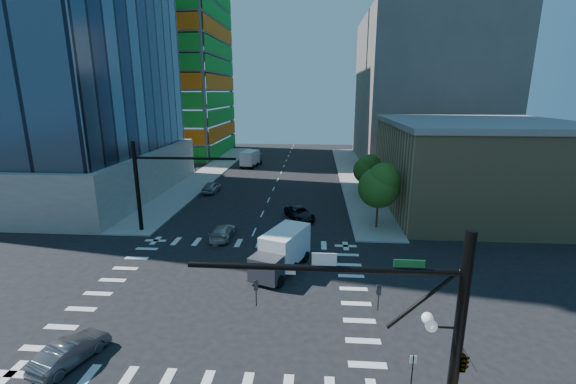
{
  "coord_description": "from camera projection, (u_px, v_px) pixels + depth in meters",
  "views": [
    {
      "loc": [
        6.14,
        -24.31,
        13.72
      ],
      "look_at": [
        3.75,
        8.0,
        5.3
      ],
      "focal_mm": 24.0,
      "sensor_mm": 36.0,
      "label": 1
    }
  ],
  "objects": [
    {
      "name": "car_sb_cross",
      "position": [
        71.0,
        352.0,
        19.97
      ],
      "size": [
        2.61,
        4.3,
        1.34
      ],
      "primitive_type": "imported",
      "rotation": [
        0.0,
        0.0,
        2.83
      ],
      "color": "#4F4E54",
      "rests_on": "ground"
    },
    {
      "name": "car_sb_near",
      "position": [
        223.0,
        232.0,
        37.17
      ],
      "size": [
        1.85,
        4.55,
        1.32
      ],
      "primitive_type": "imported",
      "rotation": [
        0.0,
        0.0,
        3.14
      ],
      "color": "#B3B3B3",
      "rests_on": "ground"
    },
    {
      "name": "construction_building",
      "position": [
        162.0,
        40.0,
        82.89
      ],
      "size": [
        25.16,
        34.5,
        70.6
      ],
      "color": "gray",
      "rests_on": "ground"
    },
    {
      "name": "sidewalk_nw",
      "position": [
        208.0,
        173.0,
        66.83
      ],
      "size": [
        5.0,
        60.0,
        0.15
      ],
      "primitive_type": "cube",
      "color": "gray",
      "rests_on": "ground"
    },
    {
      "name": "car_sb_mid",
      "position": [
        212.0,
        187.0,
        54.18
      ],
      "size": [
        2.06,
        4.56,
        1.52
      ],
      "primitive_type": "imported",
      "rotation": [
        0.0,
        0.0,
        3.08
      ],
      "color": "#9B9CA3",
      "rests_on": "ground"
    },
    {
      "name": "car_nb_far",
      "position": [
        300.0,
        213.0,
        42.75
      ],
      "size": [
        4.0,
        5.38,
        1.36
      ],
      "primitive_type": "imported",
      "rotation": [
        0.0,
        0.0,
        0.41
      ],
      "color": "black",
      "rests_on": "ground"
    },
    {
      "name": "signal_mast_nw",
      "position": [
        151.0,
        179.0,
        37.78
      ],
      "size": [
        10.2,
        0.4,
        9.0
      ],
      "color": "black",
      "rests_on": "sidewalk_nw"
    },
    {
      "name": "box_truck_near",
      "position": [
        280.0,
        255.0,
        30.07
      ],
      "size": [
        4.5,
        6.45,
        3.12
      ],
      "rotation": [
        0.0,
        0.0,
        -0.37
      ],
      "color": "black",
      "rests_on": "ground"
    },
    {
      "name": "tree_south",
      "position": [
        380.0,
        185.0,
        38.69
      ],
      "size": [
        4.16,
        4.16,
        6.82
      ],
      "color": "#382316",
      "rests_on": "sidewalk_ne"
    },
    {
      "name": "sidewalk_ne",
      "position": [
        353.0,
        175.0,
        65.05
      ],
      "size": [
        5.0,
        60.0,
        0.15
      ],
      "primitive_type": "cube",
      "color": "gray",
      "rests_on": "ground"
    },
    {
      "name": "tree_north",
      "position": [
        368.0,
        169.0,
        50.42
      ],
      "size": [
        3.54,
        3.52,
        5.78
      ],
      "color": "#382316",
      "rests_on": "sidewalk_ne"
    },
    {
      "name": "signal_mast_se",
      "position": [
        433.0,
        335.0,
        14.23
      ],
      "size": [
        10.51,
        2.48,
        9.0
      ],
      "color": "black",
      "rests_on": "sidewalk_se"
    },
    {
      "name": "ground",
      "position": [
        227.0,
        291.0,
        27.35
      ],
      "size": [
        160.0,
        160.0,
        0.0
      ],
      "primitive_type": "plane",
      "color": "black",
      "rests_on": "ground"
    },
    {
      "name": "no_parking_sign",
      "position": [
        412.0,
        371.0,
        17.55
      ],
      "size": [
        0.3,
        0.06,
        2.2
      ],
      "color": "black",
      "rests_on": "ground"
    },
    {
      "name": "commercial_building",
      "position": [
        476.0,
        166.0,
        45.46
      ],
      "size": [
        20.5,
        22.5,
        10.6
      ],
      "color": "tan",
      "rests_on": "ground"
    },
    {
      "name": "road_markings",
      "position": [
        227.0,
        291.0,
        27.35
      ],
      "size": [
        20.0,
        20.0,
        0.01
      ],
      "primitive_type": "cube",
      "color": "silver",
      "rests_on": "ground"
    },
    {
      "name": "bg_building_ne",
      "position": [
        425.0,
        91.0,
        74.98
      ],
      "size": [
        24.0,
        30.0,
        28.0
      ],
      "primitive_type": "cube",
      "color": "#5F5C55",
      "rests_on": "ground"
    },
    {
      "name": "box_truck_far",
      "position": [
        252.0,
        159.0,
        73.08
      ],
      "size": [
        3.5,
        6.2,
        3.07
      ],
      "rotation": [
        0.0,
        0.0,
        2.96
      ],
      "color": "black",
      "rests_on": "ground"
    }
  ]
}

